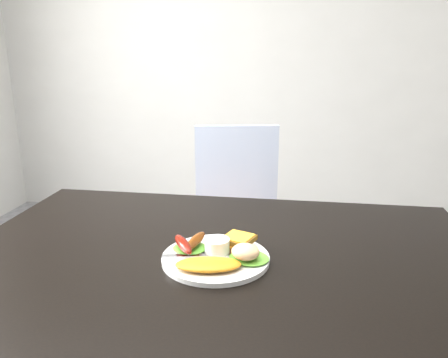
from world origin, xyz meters
TOP-DOWN VIEW (x-y plane):
  - room_back_panel at (0.00, 2.25)m, footprint 4.00×0.04m
  - dining_table at (0.00, 0.00)m, footprint 1.20×0.80m
  - dining_chair at (-0.08, 0.80)m, footprint 0.43×0.43m
  - person at (-0.18, 0.73)m, footprint 0.59×0.42m
  - plate at (-0.00, -0.04)m, footprint 0.24×0.24m
  - lettuce_left at (-0.07, -0.01)m, footprint 0.08×0.07m
  - lettuce_right at (0.07, -0.04)m, footprint 0.11×0.10m
  - omelette at (-0.01, -0.10)m, footprint 0.15×0.09m
  - sausage_a at (-0.08, -0.03)m, footprint 0.07×0.10m
  - sausage_b at (-0.05, -0.01)m, footprint 0.04×0.10m
  - ramekin at (-0.00, -0.02)m, footprint 0.07×0.07m
  - toast_a at (0.01, 0.01)m, footprint 0.07×0.07m
  - toast_b at (0.04, 0.01)m, footprint 0.08×0.08m
  - potato_salad at (0.06, -0.06)m, footprint 0.07×0.07m
  - fork at (-0.04, -0.05)m, footprint 0.16×0.04m

SIDE VIEW (x-z plane):
  - dining_chair at x=-0.08m, z-range 0.43..0.47m
  - dining_table at x=0.00m, z-range 0.71..0.75m
  - plate at x=0.00m, z-range 0.75..0.76m
  - fork at x=-0.04m, z-range 0.76..0.77m
  - lettuce_right at x=0.07m, z-range 0.76..0.77m
  - lettuce_left at x=-0.07m, z-range 0.76..0.77m
  - toast_a at x=0.01m, z-range 0.76..0.77m
  - omelette at x=-0.01m, z-range 0.76..0.78m
  - person at x=-0.18m, z-range 0.00..1.55m
  - ramekin at x=0.00m, z-range 0.76..0.80m
  - toast_b at x=0.04m, z-range 0.78..0.79m
  - sausage_a at x=-0.08m, z-range 0.77..0.79m
  - sausage_b at x=-0.05m, z-range 0.77..0.79m
  - potato_salad at x=0.06m, z-range 0.77..0.80m
  - room_back_panel at x=0.00m, z-range 0.00..2.70m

